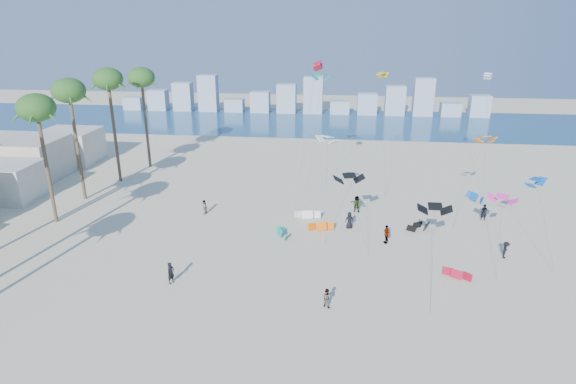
# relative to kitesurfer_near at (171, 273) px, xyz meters

# --- Properties ---
(ground) EXTENTS (220.00, 220.00, 0.00)m
(ground) POSITION_rel_kitesurfer_near_xyz_m (5.61, -4.94, -0.96)
(ground) COLOR beige
(ground) RESTS_ON ground
(ocean) EXTENTS (220.00, 220.00, 0.00)m
(ocean) POSITION_rel_kitesurfer_near_xyz_m (5.61, 67.06, -0.96)
(ocean) COLOR navy
(ocean) RESTS_ON ground
(kitesurfer_near) EXTENTS (0.72, 0.83, 1.93)m
(kitesurfer_near) POSITION_rel_kitesurfer_near_xyz_m (0.00, 0.00, 0.00)
(kitesurfer_near) COLOR black
(kitesurfer_near) RESTS_ON ground
(kitesurfer_mid) EXTENTS (0.96, 0.89, 1.57)m
(kitesurfer_mid) POSITION_rel_kitesurfer_near_xyz_m (13.07, -2.00, -0.18)
(kitesurfer_mid) COLOR gray
(kitesurfer_mid) RESTS_ON ground
(kitesurfers_far) EXTENTS (31.83, 10.96, 1.92)m
(kitesurfers_far) POSITION_rel_kitesurfer_near_xyz_m (17.35, 13.58, -0.05)
(kitesurfers_far) COLOR black
(kitesurfers_far) RESTS_ON ground
(grounded_kites) EXTENTS (24.14, 21.92, 0.94)m
(grounded_kites) POSITION_rel_kitesurfer_near_xyz_m (18.07, 13.50, -0.52)
(grounded_kites) COLOR #0C9B7D
(grounded_kites) RESTS_ON ground
(flying_kites) EXTENTS (23.86, 31.68, 17.15)m
(flying_kites) POSITION_rel_kitesurfer_near_xyz_m (19.91, 15.99, 9.89)
(flying_kites) COLOR black
(flying_kites) RESTS_ON ground
(palm_row) EXTENTS (8.04, 44.80, 15.12)m
(palm_row) POSITION_rel_kitesurfer_near_xyz_m (-16.28, 11.24, 11.33)
(palm_row) COLOR brown
(palm_row) RESTS_ON ground
(distant_skyline) EXTENTS (85.00, 3.00, 8.40)m
(distant_skyline) POSITION_rel_kitesurfer_near_xyz_m (4.42, 77.06, 2.12)
(distant_skyline) COLOR #9EADBF
(distant_skyline) RESTS_ON ground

